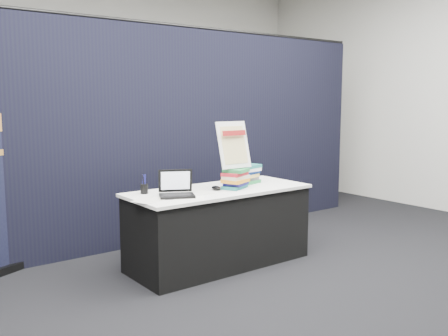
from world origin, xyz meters
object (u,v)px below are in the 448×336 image
Objects in this scene: info_sign at (234,145)px; stacking_chair at (249,203)px; book_stack_short at (247,174)px; book_stack_tall at (235,179)px; display_table at (219,227)px; laptop at (174,190)px.

info_sign is 0.53× the size of stacking_chair.
stacking_chair is at bearing 35.82° from info_sign.
book_stack_tall is at bearing -150.43° from book_stack_short.
info_sign reaches higher than display_table.
display_table is 6.27× the size of book_stack_tall.
display_table is 0.69m from stacking_chair.
laptop is 0.42× the size of stacking_chair.
book_stack_short reaches higher than stacking_chair.
laptop is at bearing -173.31° from display_table.
book_stack_tall is 0.61× the size of info_sign.
laptop is at bearing 178.72° from book_stack_tall.
book_stack_tall is (0.68, -0.02, 0.04)m from laptop.
book_stack_tall is 0.33× the size of stacking_chair.
display_table is 4.90× the size of laptop.
laptop is at bearing -177.32° from info_sign.
book_stack_short is 0.54× the size of info_sign.
book_stack_tall reaches higher than stacking_chair.
book_stack_tall is 1.15× the size of book_stack_short.
book_stack_short is at bearing 11.03° from display_table.
info_sign reaches higher than laptop.
laptop reaches higher than display_table.
info_sign reaches higher than stacking_chair.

